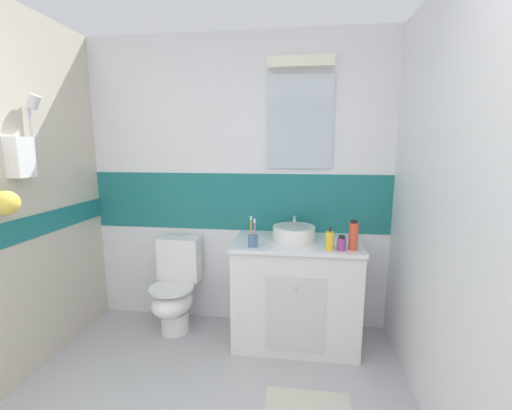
# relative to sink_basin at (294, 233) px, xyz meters

# --- Properties ---
(wall_back_tiled) EXTENTS (3.20, 0.20, 2.50)m
(wall_back_tiled) POSITION_rel_sink_basin_xyz_m (-0.49, 0.30, 0.35)
(wall_back_tiled) COLOR white
(wall_back_tiled) RESTS_ON ground_plane
(wall_right_plain) EXTENTS (0.10, 3.48, 2.50)m
(wall_right_plain) POSITION_rel_sink_basin_xyz_m (0.85, -0.94, 0.34)
(wall_right_plain) COLOR white
(wall_right_plain) RESTS_ON ground_plane
(vanity_cabinet) EXTENTS (0.99, 0.58, 0.85)m
(vanity_cabinet) POSITION_rel_sink_basin_xyz_m (0.02, -0.02, -0.48)
(vanity_cabinet) COLOR silver
(vanity_cabinet) RESTS_ON ground_plane
(sink_basin) EXTENTS (0.33, 0.38, 0.16)m
(sink_basin) POSITION_rel_sink_basin_xyz_m (0.00, 0.00, 0.00)
(sink_basin) COLOR white
(sink_basin) RESTS_ON vanity_cabinet
(toilet) EXTENTS (0.37, 0.50, 0.81)m
(toilet) POSITION_rel_sink_basin_xyz_m (-1.01, 0.02, -0.54)
(toilet) COLOR white
(toilet) RESTS_ON ground_plane
(toothbrush_cup) EXTENTS (0.07, 0.07, 0.23)m
(toothbrush_cup) POSITION_rel_sink_basin_xyz_m (-0.30, -0.22, -0.00)
(toothbrush_cup) COLOR #4C7299
(toothbrush_cup) RESTS_ON vanity_cabinet
(soap_dispenser) EXTENTS (0.06, 0.06, 0.17)m
(soap_dispenser) POSITION_rel_sink_basin_xyz_m (0.26, -0.22, 0.01)
(soap_dispenser) COLOR yellow
(soap_dispenser) RESTS_ON vanity_cabinet
(shampoo_bottle_tall) EXTENTS (0.07, 0.07, 0.22)m
(shampoo_bottle_tall) POSITION_rel_sink_basin_xyz_m (0.42, -0.20, 0.04)
(shampoo_bottle_tall) COLOR #D84C33
(shampoo_bottle_tall) RESTS_ON vanity_cabinet
(lotion_bottle_short) EXTENTS (0.06, 0.06, 0.11)m
(lotion_bottle_short) POSITION_rel_sink_basin_xyz_m (0.34, -0.22, -0.01)
(lotion_bottle_short) COLOR #993F99
(lotion_bottle_short) RESTS_ON vanity_cabinet
(bath_mat) EXTENTS (0.53, 0.34, 0.01)m
(bath_mat) POSITION_rel_sink_basin_xyz_m (0.12, -0.77, -0.90)
(bath_mat) COLOR beige
(bath_mat) RESTS_ON ground_plane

